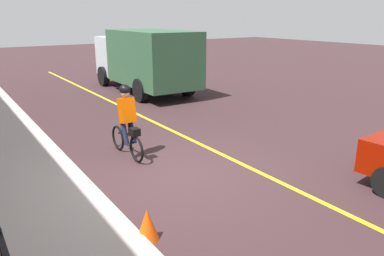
{
  "coord_description": "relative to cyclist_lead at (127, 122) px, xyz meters",
  "views": [
    {
      "loc": [
        -6.39,
        3.97,
        3.39
      ],
      "look_at": [
        0.14,
        -0.43,
        1.0
      ],
      "focal_mm": 34.79,
      "sensor_mm": 36.0,
      "label": 1
    }
  ],
  "objects": [
    {
      "name": "ground_plane",
      "position": [
        -1.71,
        -0.43,
        -0.91
      ],
      "size": [
        80.0,
        80.0,
        0.0
      ],
      "primitive_type": "plane",
      "color": "#382427"
    },
    {
      "name": "lane_line_centre",
      "position": [
        -1.71,
        -2.03,
        -0.91
      ],
      "size": [
        36.0,
        0.12,
        0.01
      ],
      "primitive_type": "cube",
      "color": "yellow",
      "rests_on": "ground"
    },
    {
      "name": "sidewalk",
      "position": [
        -1.71,
        2.97,
        -0.84
      ],
      "size": [
        40.0,
        3.2,
        0.15
      ],
      "primitive_type": "cube",
      "color": "#A89C98",
      "rests_on": "ground"
    },
    {
      "name": "cyclist_lead",
      "position": [
        0.0,
        0.0,
        0.0
      ],
      "size": [
        1.71,
        0.37,
        1.83
      ],
      "rotation": [
        0.0,
        0.0,
        0.02
      ],
      "color": "black",
      "rests_on": "ground"
    },
    {
      "name": "box_truck_background",
      "position": [
        7.22,
        -4.19,
        0.64
      ],
      "size": [
        6.76,
        2.67,
        2.78
      ],
      "rotation": [
        0.0,
        0.0,
        -0.02
      ],
      "color": "#305A3C",
      "rests_on": "ground"
    },
    {
      "name": "traffic_cone_near",
      "position": [
        -3.48,
        1.27,
        -0.65
      ],
      "size": [
        0.36,
        0.36,
        0.53
      ],
      "primitive_type": "cone",
      "color": "#F7500B",
      "rests_on": "ground"
    }
  ]
}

